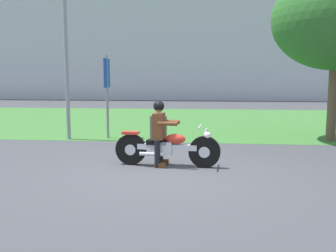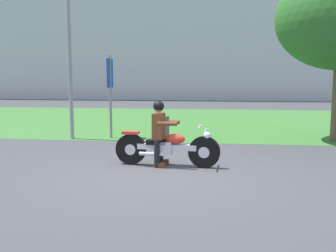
% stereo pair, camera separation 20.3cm
% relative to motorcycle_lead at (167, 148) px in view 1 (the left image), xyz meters
% --- Properties ---
extents(ground, '(120.00, 120.00, 0.00)m').
position_rel_motorcycle_lead_xyz_m(ground, '(-0.03, -0.65, -0.41)').
color(ground, '#424247').
extents(grass_verge, '(60.00, 12.00, 0.01)m').
position_rel_motorcycle_lead_xyz_m(grass_verge, '(-0.03, 8.94, -0.40)').
color(grass_verge, '#3D7533').
rests_on(grass_verge, ground).
extents(stadium_facade, '(48.61, 8.00, 12.75)m').
position_rel_motorcycle_lead_xyz_m(stadium_facade, '(3.71, 27.89, 5.97)').
color(stadium_facade, silver).
rests_on(stadium_facade, ground).
extents(motorcycle_lead, '(2.30, 0.66, 0.90)m').
position_rel_motorcycle_lead_xyz_m(motorcycle_lead, '(0.00, 0.00, 0.00)').
color(motorcycle_lead, black).
rests_on(motorcycle_lead, ground).
extents(rider_lead, '(0.57, 0.49, 1.42)m').
position_rel_motorcycle_lead_xyz_m(rider_lead, '(-0.17, 0.01, 0.42)').
color(rider_lead, black).
rests_on(rider_lead, ground).
extents(streetlight_pole, '(0.96, 0.20, 5.61)m').
position_rel_motorcycle_lead_xyz_m(streetlight_pole, '(-3.31, 3.24, 3.11)').
color(streetlight_pole, gray).
rests_on(streetlight_pole, ground).
extents(trash_can, '(0.52, 0.52, 0.77)m').
position_rel_motorcycle_lead_xyz_m(trash_can, '(-0.60, 3.18, -0.02)').
color(trash_can, '#595E5B').
rests_on(trash_can, ground).
extents(sign_banner, '(0.08, 0.60, 2.60)m').
position_rel_motorcycle_lead_xyz_m(sign_banner, '(-2.27, 3.59, 1.32)').
color(sign_banner, gray).
rests_on(sign_banner, ground).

